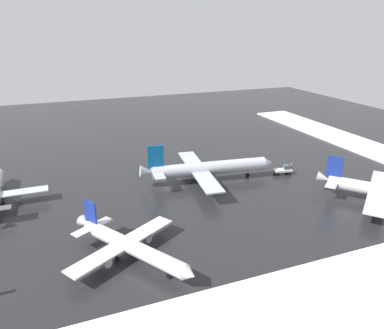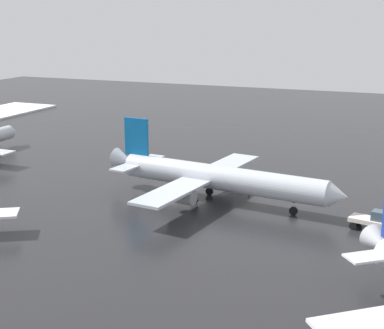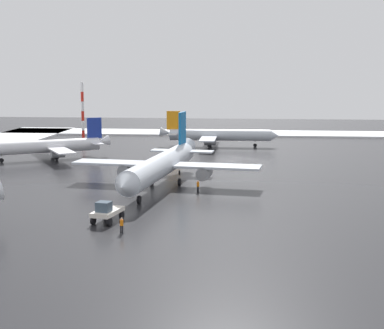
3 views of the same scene
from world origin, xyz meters
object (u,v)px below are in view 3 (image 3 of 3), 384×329
(airplane_far_rear, at_px, (46,146))
(airplane_parked_portside, at_px, (162,165))
(antenna_mast, at_px, (83,111))
(airplane_distant_tail, at_px, (217,135))
(ground_crew_by_nose_gear, at_px, (122,224))
(pushback_tug, at_px, (107,211))
(ground_crew_near_tug, at_px, (198,186))

(airplane_far_rear, bearing_deg, airplane_parked_portside, 104.90)
(airplane_parked_portside, relative_size, antenna_mast, 2.41)
(airplane_distant_tail, bearing_deg, ground_crew_by_nose_gear, -94.68)
(airplane_far_rear, bearing_deg, airplane_distant_tail, -175.34)
(pushback_tug, xyz_separation_m, antenna_mast, (-78.55, -25.06, 5.84))
(airplane_distant_tail, height_order, antenna_mast, antenna_mast)
(airplane_distant_tail, xyz_separation_m, pushback_tug, (68.49, -8.62, -1.35))
(airplane_distant_tail, height_order, ground_crew_by_nose_gear, airplane_distant_tail)
(airplane_far_rear, relative_size, antenna_mast, 1.64)
(airplane_distant_tail, xyz_separation_m, ground_crew_by_nose_gear, (72.88, -5.95, -1.67))
(ground_crew_near_tug, relative_size, ground_crew_by_nose_gear, 1.00)
(pushback_tug, bearing_deg, ground_crew_near_tug, 165.40)
(ground_crew_by_nose_gear, bearing_deg, antenna_mast, 27.32)
(ground_crew_near_tug, bearing_deg, airplane_far_rear, 74.22)
(airplane_parked_portside, distance_m, ground_crew_by_nose_gear, 24.97)
(airplane_far_rear, xyz_separation_m, ground_crew_by_nose_gear, (50.05, 25.63, -1.59))
(airplane_parked_portside, xyz_separation_m, antenna_mast, (-58.10, -28.30, 3.76))
(airplane_parked_portside, distance_m, pushback_tug, 20.81)
(airplane_distant_tail, height_order, pushback_tug, airplane_distant_tail)
(airplane_parked_portside, relative_size, ground_crew_near_tug, 20.05)
(airplane_distant_tail, bearing_deg, ground_crew_near_tug, -89.86)
(airplane_parked_portside, bearing_deg, ground_crew_by_nose_gear, 5.87)
(airplane_parked_portside, height_order, airplane_far_rear, airplane_parked_portside)
(airplane_far_rear, distance_m, ground_crew_by_nose_gear, 56.25)
(airplane_parked_portside, height_order, ground_crew_near_tug, airplane_parked_portside)
(airplane_far_rear, xyz_separation_m, ground_crew_near_tug, (28.17, 31.72, -1.59))
(antenna_mast, bearing_deg, airplane_far_rear, 3.65)
(pushback_tug, relative_size, ground_crew_by_nose_gear, 2.90)
(airplane_far_rear, height_order, ground_crew_near_tug, airplane_far_rear)
(pushback_tug, bearing_deg, airplane_parked_portside, -176.99)
(airplane_distant_tail, distance_m, airplane_far_rear, 38.97)
(pushback_tug, bearing_deg, airplane_far_rear, -141.30)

